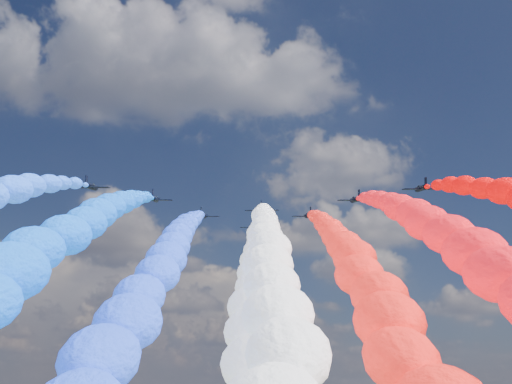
{
  "coord_description": "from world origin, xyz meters",
  "views": [
    {
      "loc": [
        -0.67,
        -136.15,
        63.39
      ],
      "look_at": [
        0.0,
        4.0,
        107.21
      ],
      "focal_mm": 45.06,
      "sensor_mm": 36.0,
      "label": 1
    }
  ],
  "objects": [
    {
      "name": "trail_6",
      "position": [
        22.61,
        -50.68,
        83.17
      ],
      "size": [
        7.06,
        106.08,
        49.04
      ],
      "primitive_type": null,
      "color": "#FA111C"
    },
    {
      "name": "trail_2",
      "position": [
        -13.07,
        -36.62,
        83.17
      ],
      "size": [
        7.06,
        106.08,
        49.04
      ],
      "primitive_type": null,
      "color": "blue"
    },
    {
      "name": "jet_3",
      "position": [
        1.5,
        11.66,
        105.21
      ],
      "size": [
        8.7,
        11.51,
        4.8
      ],
      "primitive_type": null,
      "rotation": [
        0.23,
        0.0,
        -0.06
      ],
      "color": "black"
    },
    {
      "name": "jet_5",
      "position": [
        13.07,
        17.13,
        105.21
      ],
      "size": [
        8.53,
        11.4,
        4.8
      ],
      "primitive_type": null,
      "rotation": [
        0.23,
        0.0,
        0.04
      ],
      "color": "black"
    },
    {
      "name": "jet_2",
      "position": [
        -13.07,
        17.34,
        105.21
      ],
      "size": [
        8.45,
        11.34,
        4.8
      ],
      "primitive_type": null,
      "rotation": [
        0.23,
        0.0,
        -0.04
      ],
      "color": "black"
    },
    {
      "name": "trail_3",
      "position": [
        1.5,
        -42.3,
        83.17
      ],
      "size": [
        7.06,
        106.08,
        49.04
      ],
      "primitive_type": null,
      "color": "white"
    },
    {
      "name": "jet_7",
      "position": [
        35.45,
        -5.26,
        105.21
      ],
      "size": [
        8.16,
        11.13,
        4.8
      ],
      "primitive_type": null,
      "rotation": [
        0.23,
        0.0,
        -0.01
      ],
      "color": "black"
    },
    {
      "name": "trail_1",
      "position": [
        -22.98,
        -50.9,
        83.17
      ],
      "size": [
        7.06,
        106.08,
        49.04
      ],
      "primitive_type": null,
      "color": "blue"
    },
    {
      "name": "jet_1",
      "position": [
        -22.98,
        3.06,
        105.21
      ],
      "size": [
        8.49,
        11.37,
        4.8
      ],
      "primitive_type": null,
      "rotation": [
        0.23,
        0.0,
        0.04
      ],
      "color": "black"
    },
    {
      "name": "trail_5",
      "position": [
        13.07,
        -36.82,
        83.17
      ],
      "size": [
        7.06,
        106.08,
        49.04
      ],
      "primitive_type": null,
      "color": "red"
    },
    {
      "name": "jet_0",
      "position": [
        -35.17,
        -6.07,
        105.21
      ],
      "size": [
        8.17,
        11.14,
        4.8
      ],
      "primitive_type": null,
      "rotation": [
        0.23,
        0.0,
        -0.01
      ],
      "color": "black"
    },
    {
      "name": "trail_4",
      "position": [
        -0.12,
        -25.5,
        83.17
      ],
      "size": [
        7.06,
        106.08,
        49.04
      ],
      "primitive_type": null,
      "color": "white"
    },
    {
      "name": "jet_6",
      "position": [
        22.61,
        3.28,
        105.21
      ],
      "size": [
        8.58,
        11.44,
        4.8
      ],
      "primitive_type": null,
      "rotation": [
        0.23,
        0.0,
        0.05
      ],
      "color": "black"
    },
    {
      "name": "jet_4",
      "position": [
        -0.12,
        28.46,
        105.21
      ],
      "size": [
        8.65,
        11.48,
        4.8
      ],
      "primitive_type": null,
      "rotation": [
        0.23,
        0.0,
        0.06
      ],
      "color": "black"
    }
  ]
}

